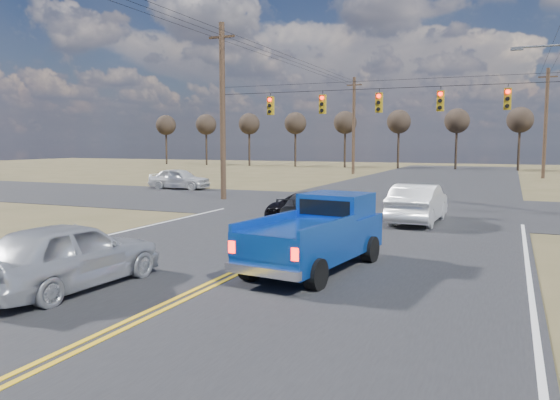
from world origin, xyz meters
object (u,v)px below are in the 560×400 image
at_px(dgrey_car_queue, 313,209).
at_px(pickup_truck, 318,234).
at_px(white_car_queue, 418,203).
at_px(black_suv, 315,208).
at_px(cross_car_west, 179,179).
at_px(silver_suv, 69,255).

bearing_deg(dgrey_car_queue, pickup_truck, 103.28).
xyz_separation_m(white_car_queue, dgrey_car_queue, (-3.61, -2.77, -0.11)).
distance_m(black_suv, cross_car_west, 18.71).
bearing_deg(pickup_truck, black_suv, 117.38).
distance_m(silver_suv, black_suv, 11.49).
height_order(white_car_queue, dgrey_car_queue, white_car_queue).
relative_size(silver_suv, white_car_queue, 0.95).
bearing_deg(black_suv, dgrey_car_queue, 107.93).
distance_m(silver_suv, cross_car_west, 26.47).
height_order(white_car_queue, cross_car_west, white_car_queue).
xyz_separation_m(silver_suv, dgrey_car_queue, (2.01, 10.73, -0.10)).
bearing_deg(pickup_truck, white_car_queue, 90.96).
bearing_deg(white_car_queue, silver_suv, 68.95).
xyz_separation_m(black_suv, dgrey_car_queue, (0.14, -0.60, 0.02)).
height_order(pickup_truck, white_car_queue, pickup_truck).
bearing_deg(white_car_queue, black_suv, 31.54).
height_order(black_suv, cross_car_west, cross_car_west).
relative_size(white_car_queue, cross_car_west, 1.12).
height_order(black_suv, dgrey_car_queue, dgrey_car_queue).
relative_size(pickup_truck, silver_suv, 1.14).
bearing_deg(silver_suv, pickup_truck, -135.37).
height_order(dgrey_car_queue, cross_car_west, cross_car_west).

